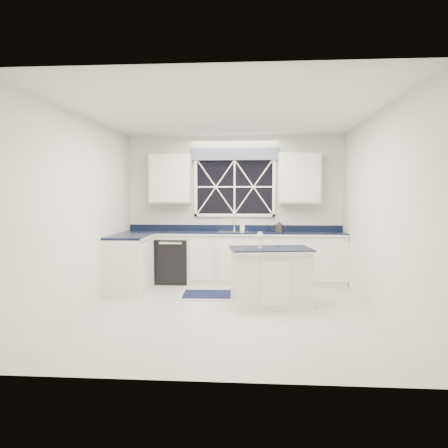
# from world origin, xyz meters

# --- Properties ---
(ground) EXTENTS (4.50, 4.50, 0.00)m
(ground) POSITION_xyz_m (0.00, 0.00, 0.00)
(ground) COLOR #B1B1AC
(ground) RESTS_ON ground
(back_wall) EXTENTS (4.00, 0.10, 2.70)m
(back_wall) POSITION_xyz_m (0.00, 2.25, 1.35)
(back_wall) COLOR beige
(back_wall) RESTS_ON ground
(base_cabinets) EXTENTS (3.99, 1.60, 0.90)m
(base_cabinets) POSITION_xyz_m (-0.33, 1.78, 0.45)
(base_cabinets) COLOR white
(base_cabinets) RESTS_ON ground
(countertop) EXTENTS (3.98, 0.64, 0.04)m
(countertop) POSITION_xyz_m (0.00, 1.95, 0.92)
(countertop) COLOR black
(countertop) RESTS_ON base_cabinets
(dishwasher) EXTENTS (0.60, 0.58, 0.82)m
(dishwasher) POSITION_xyz_m (-1.10, 1.95, 0.41)
(dishwasher) COLOR black
(dishwasher) RESTS_ON ground
(window) EXTENTS (1.65, 0.09, 1.26)m
(window) POSITION_xyz_m (0.00, 2.20, 1.83)
(window) COLOR black
(window) RESTS_ON ground
(upper_cabinets) EXTENTS (3.10, 0.34, 0.90)m
(upper_cabinets) POSITION_xyz_m (0.00, 2.08, 1.90)
(upper_cabinets) COLOR white
(upper_cabinets) RESTS_ON ground
(faucet) EXTENTS (0.05, 0.20, 0.30)m
(faucet) POSITION_xyz_m (0.00, 2.14, 1.10)
(faucet) COLOR silver
(faucet) RESTS_ON countertop
(island) EXTENTS (1.23, 0.86, 0.85)m
(island) POSITION_xyz_m (0.61, 0.35, 0.43)
(island) COLOR white
(island) RESTS_ON ground
(rug) EXTENTS (1.26, 0.81, 0.02)m
(rug) POSITION_xyz_m (-0.21, 0.96, 0.01)
(rug) COLOR #B9B9B4
(rug) RESTS_ON ground
(kettle) EXTENTS (0.26, 0.19, 0.19)m
(kettle) POSITION_xyz_m (0.81, 1.92, 1.03)
(kettle) COLOR #2C2C2E
(kettle) RESTS_ON countertop
(wine_glass) EXTENTS (0.10, 0.10, 0.23)m
(wine_glass) POSITION_xyz_m (0.46, 0.38, 1.00)
(wine_glass) COLOR silver
(wine_glass) RESTS_ON island
(soap_bottle) EXTENTS (0.09, 0.09, 0.18)m
(soap_bottle) POSITION_xyz_m (0.15, 2.17, 1.03)
(soap_bottle) COLOR silver
(soap_bottle) RESTS_ON countertop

